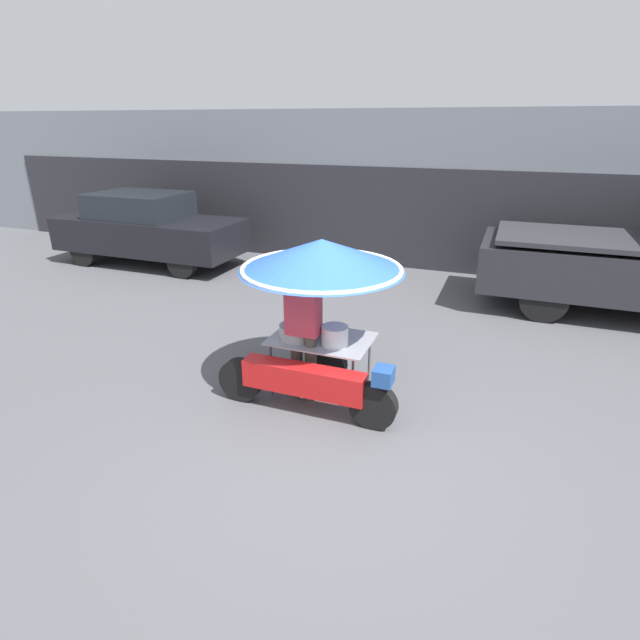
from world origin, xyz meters
TOP-DOWN VIEW (x-y plane):
  - ground_plane at (0.00, 0.00)m, footprint 36.00×36.00m
  - shopfront_building at (0.00, 7.87)m, footprint 28.00×2.06m
  - vendor_motorcycle_cart at (-0.50, 0.90)m, footprint 2.14×1.88m
  - vendor_person at (-0.64, 0.72)m, footprint 0.38×0.23m
  - parked_car at (-6.33, 5.07)m, footprint 4.31×1.70m
  - potted_plant at (-8.66, 6.37)m, footprint 0.65×0.65m

SIDE VIEW (x-z plane):
  - ground_plane at x=0.00m, z-range 0.00..0.00m
  - potted_plant at x=-8.66m, z-range 0.03..0.85m
  - parked_car at x=-6.33m, z-range 0.02..1.63m
  - vendor_person at x=-0.64m, z-range 0.11..1.79m
  - vendor_motorcycle_cart at x=-0.50m, z-range 0.53..2.43m
  - shopfront_building at x=0.00m, z-range -0.01..3.35m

